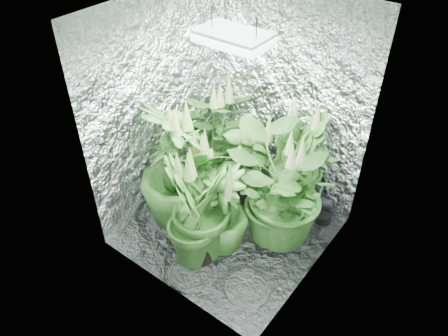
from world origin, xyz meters
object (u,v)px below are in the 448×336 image
at_px(grow_lamp, 233,38).
at_px(plant_d, 177,169).
at_px(plant_c, 298,162).
at_px(plant_g, 197,213).
at_px(circulation_fan, 322,208).
at_px(plant_a, 216,132).
at_px(plant_e, 281,194).
at_px(plant_b, 250,167).
at_px(plant_f, 201,191).
at_px(plant_h, 222,211).

xyz_separation_m(grow_lamp, plant_d, (-0.45, -0.17, -1.22)).
xyz_separation_m(plant_c, plant_g, (-0.29, -1.07, 0.01)).
bearing_deg(circulation_fan, plant_a, 165.55).
bearing_deg(grow_lamp, plant_c, 66.63).
relative_size(plant_e, plant_g, 1.10).
distance_m(plant_a, circulation_fan, 1.27).
xyz_separation_m(plant_e, circulation_fan, (0.20, 0.45, -0.38)).
bearing_deg(plant_a, plant_b, -18.00).
relative_size(plant_c, circulation_fan, 3.03).
xyz_separation_m(grow_lamp, circulation_fan, (0.59, 0.61, -1.67)).
height_order(plant_f, circulation_fan, plant_f).
bearing_deg(plant_e, plant_f, -150.57).
distance_m(plant_d, plant_e, 0.91).
bearing_deg(plant_d, grow_lamp, 20.90).
bearing_deg(plant_f, plant_a, 119.68).
height_order(plant_e, plant_g, plant_g).
distance_m(grow_lamp, plant_b, 1.43).
distance_m(plant_f, plant_h, 0.26).
bearing_deg(plant_b, plant_c, 33.96).
bearing_deg(circulation_fan, plant_f, -151.34).
distance_m(plant_f, circulation_fan, 1.16).
xyz_separation_m(grow_lamp, plant_f, (-0.19, -0.17, -1.33)).
relative_size(plant_a, plant_f, 1.05).
distance_m(plant_b, plant_f, 0.58).
bearing_deg(plant_e, grow_lamp, -157.78).
distance_m(grow_lamp, plant_d, 1.31).
relative_size(plant_a, plant_g, 0.97).
bearing_deg(plant_e, plant_h, -134.55).
xyz_separation_m(plant_a, plant_d, (0.16, -0.75, 0.07)).
bearing_deg(grow_lamp, circulation_fan, 46.00).
distance_m(plant_c, circulation_fan, 0.49).
xyz_separation_m(plant_a, plant_e, (1.01, -0.41, 0.00)).
xyz_separation_m(plant_a, plant_g, (0.60, -1.01, 0.01)).
bearing_deg(plant_a, plant_g, -59.04).
bearing_deg(plant_d, plant_g, -30.45).
bearing_deg(plant_a, plant_e, -22.35).
bearing_deg(plant_c, plant_h, -105.57).
xyz_separation_m(plant_a, plant_c, (0.90, 0.07, -0.00)).
xyz_separation_m(plant_b, plant_f, (-0.11, -0.57, 0.04)).
relative_size(plant_d, circulation_fan, 3.43).
height_order(plant_a, plant_c, plant_c).
bearing_deg(plant_a, circulation_fan, 1.76).
distance_m(grow_lamp, circulation_fan, 1.87).
distance_m(plant_b, circulation_fan, 0.76).
xyz_separation_m(plant_e, plant_g, (-0.41, -0.59, 0.01)).
relative_size(grow_lamp, plant_f, 0.47).
xyz_separation_m(plant_b, plant_e, (0.47, -0.24, 0.08)).
relative_size(plant_g, circulation_fan, 3.09).
distance_m(plant_a, plant_b, 0.57).
relative_size(grow_lamp, plant_h, 0.55).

